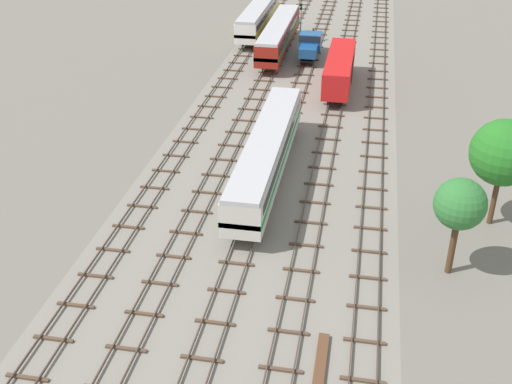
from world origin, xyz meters
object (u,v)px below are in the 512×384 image
object	(u,v)px
freight_boxcar_centre_near	(340,68)
shunter_loco_centre_left_mid	(311,43)
diesel_railcar_far_left_far	(258,15)
signal_post_nearest	(301,17)
passenger_coach_centre_left_nearest	(267,151)
diesel_railcar_left_midfar	(279,34)

from	to	relation	value
freight_boxcar_centre_near	shunter_loco_centre_left_mid	distance (m)	11.49
diesel_railcar_far_left_far	signal_post_nearest	distance (m)	7.45
shunter_loco_centre_left_mid	signal_post_nearest	world-z (taller)	signal_post_nearest
passenger_coach_centre_left_nearest	signal_post_nearest	xyz separation A→B (m)	(-2.17, 40.60, 0.80)
shunter_loco_centre_left_mid	signal_post_nearest	bearing A→B (deg)	106.84
shunter_loco_centre_left_mid	diesel_railcar_left_midfar	bearing A→B (deg)	161.45
signal_post_nearest	diesel_railcar_left_midfar	bearing A→B (deg)	-110.79
diesel_railcar_far_left_far	signal_post_nearest	size ratio (longest dim) A/B	3.81
shunter_loco_centre_left_mid	diesel_railcar_left_midfar	distance (m)	4.62
diesel_railcar_far_left_far	signal_post_nearest	xyz separation A→B (m)	(6.52, -3.52, 0.82)
signal_post_nearest	freight_boxcar_centre_near	bearing A→B (deg)	-69.88
shunter_loco_centre_left_mid	signal_post_nearest	size ratio (longest dim) A/B	1.57
passenger_coach_centre_left_nearest	signal_post_nearest	bearing A→B (deg)	93.06
diesel_railcar_far_left_far	signal_post_nearest	bearing A→B (deg)	-28.37
shunter_loco_centre_left_mid	passenger_coach_centre_left_nearest	bearing A→B (deg)	-90.00
freight_boxcar_centre_near	diesel_railcar_far_left_far	xyz separation A→B (m)	(-13.04, 21.32, 0.15)
freight_boxcar_centre_near	diesel_railcar_far_left_far	world-z (taller)	diesel_railcar_far_left_far
passenger_coach_centre_left_nearest	diesel_railcar_left_midfar	size ratio (longest dim) A/B	1.07
shunter_loco_centre_left_mid	diesel_railcar_far_left_far	world-z (taller)	diesel_railcar_far_left_far
diesel_railcar_left_midfar	signal_post_nearest	world-z (taller)	signal_post_nearest
freight_boxcar_centre_near	shunter_loco_centre_left_mid	size ratio (longest dim) A/B	1.65
passenger_coach_centre_left_nearest	shunter_loco_centre_left_mid	xyz separation A→B (m)	(0.00, 33.43, -0.60)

